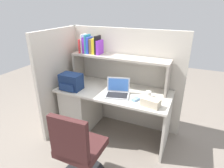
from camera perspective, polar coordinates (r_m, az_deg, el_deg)
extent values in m
plane|color=slate|center=(3.06, 0.40, -14.51)|extent=(8.00, 8.00, 0.00)
cube|color=beige|center=(2.68, 0.44, -2.28)|extent=(1.60, 0.70, 0.03)
cube|color=beige|center=(3.09, -9.02, -6.61)|extent=(0.40, 0.64, 0.70)
cube|color=beige|center=(2.69, 16.15, -12.16)|extent=(0.03, 0.64, 0.70)
cube|color=#BCB5A8|center=(2.98, 3.39, 1.60)|extent=(1.84, 0.05, 1.55)
cube|color=#BCB5A8|center=(3.04, -14.79, 1.25)|extent=(0.05, 1.06, 1.55)
cube|color=gray|center=(3.09, -10.05, 5.26)|extent=(0.03, 0.28, 0.42)
cube|color=gray|center=(2.61, 16.53, 1.32)|extent=(0.03, 0.28, 0.42)
cube|color=#AAA093|center=(2.70, 2.19, 8.06)|extent=(1.44, 0.28, 0.03)
cube|color=red|center=(2.95, -9.06, 11.39)|extent=(0.02, 0.17, 0.20)
cube|color=white|center=(2.94, -8.55, 12.04)|extent=(0.02, 0.16, 0.27)
cube|color=purple|center=(2.91, -8.08, 11.58)|extent=(0.04, 0.13, 0.23)
cube|color=teal|center=(2.89, -7.38, 11.93)|extent=(0.02, 0.16, 0.27)
cube|color=blue|center=(2.87, -6.86, 11.57)|extent=(0.04, 0.15, 0.24)
cube|color=olive|center=(2.86, -6.07, 11.26)|extent=(0.04, 0.13, 0.21)
cube|color=yellow|center=(2.83, -5.19, 11.34)|extent=(0.04, 0.14, 0.23)
cube|color=black|center=(2.82, -4.36, 11.71)|extent=(0.03, 0.16, 0.26)
cube|color=purple|center=(2.80, -3.72, 10.99)|extent=(0.04, 0.17, 0.20)
cube|color=#B7BABF|center=(2.51, 1.55, -3.47)|extent=(0.36, 0.29, 0.02)
cube|color=black|center=(2.50, 1.52, -3.35)|extent=(0.31, 0.24, 0.00)
cube|color=#B7BABF|center=(2.57, 1.92, -0.14)|extent=(0.31, 0.13, 0.20)
cube|color=#3F72CC|center=(2.57, 1.90, -0.20)|extent=(0.27, 0.10, 0.17)
cube|color=navy|center=(2.75, -12.21, 0.72)|extent=(0.30, 0.20, 0.23)
cube|color=navy|center=(2.69, -13.41, -1.06)|extent=(0.22, 0.04, 0.10)
cube|color=#7299C6|center=(2.42, 7.14, -4.60)|extent=(0.09, 0.12, 0.03)
cylinder|color=white|center=(2.52, 10.87, -3.05)|extent=(0.08, 0.08, 0.08)
cube|color=#BFB299|center=(2.30, 11.59, -5.50)|extent=(0.24, 0.16, 0.10)
cylinder|color=#262628|center=(2.29, -8.84, -22.16)|extent=(0.05, 0.05, 0.41)
cube|color=#3F1E1E|center=(2.15, -9.18, -18.29)|extent=(0.44, 0.44, 0.08)
cube|color=#3F1E1E|center=(1.86, -12.91, -15.83)|extent=(0.40, 0.08, 0.44)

